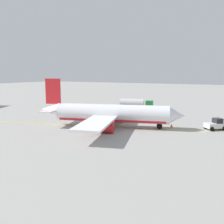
# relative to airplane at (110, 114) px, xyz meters

# --- Properties ---
(ground_plane) EXTENTS (400.00, 400.00, 0.00)m
(ground_plane) POSITION_rel_airplane_xyz_m (0.48, 0.15, -2.58)
(ground_plane) COLOR #9E9B96
(airplane) EXTENTS (28.76, 29.34, 9.51)m
(airplane) POSITION_rel_airplane_xyz_m (0.00, 0.00, 0.00)
(airplane) COLOR white
(airplane) RESTS_ON ground
(fuel_tanker) EXTENTS (10.66, 5.10, 3.15)m
(fuel_tanker) POSITION_rel_airplane_xyz_m (-5.53, 24.77, -0.85)
(fuel_tanker) COLOR #2D2D33
(fuel_tanker) RESTS_ON ground
(pushback_tug) EXTENTS (4.06, 4.00, 2.20)m
(pushback_tug) POSITION_rel_airplane_xyz_m (18.78, 7.57, -1.57)
(pushback_tug) COLOR silver
(pushback_tug) RESTS_ON ground
(refueling_worker) EXTENTS (0.56, 0.63, 1.71)m
(refueling_worker) POSITION_rel_airplane_xyz_m (-2.98, 17.60, -1.75)
(refueling_worker) COLOR navy
(refueling_worker) RESTS_ON ground
(safety_cone_nose) EXTENTS (0.60, 0.60, 0.67)m
(safety_cone_nose) POSITION_rel_airplane_xyz_m (10.92, 5.71, -2.24)
(safety_cone_nose) COLOR #F2590F
(safety_cone_nose) RESTS_ON ground
(taxi_line_marking) EXTENTS (84.29, 26.73, 0.01)m
(taxi_line_marking) POSITION_rel_airplane_xyz_m (0.48, 0.15, -2.57)
(taxi_line_marking) COLOR yellow
(taxi_line_marking) RESTS_ON ground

